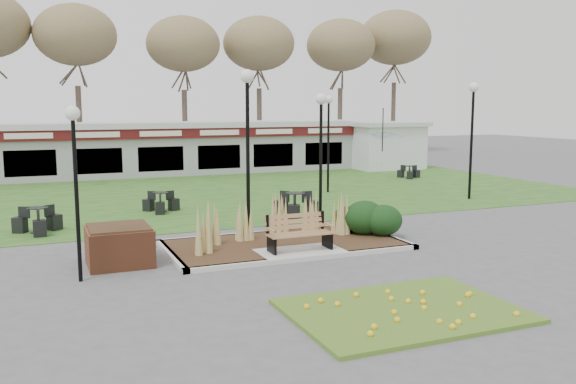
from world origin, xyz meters
name	(u,v)px	position (x,y,z in m)	size (l,w,h in m)	color
ground	(302,257)	(0.00, 0.00, 0.00)	(100.00, 100.00, 0.00)	#515154
lawn	(191,194)	(0.00, 12.00, 0.01)	(34.00, 16.00, 0.02)	#1F561B
flower_bed	(403,309)	(0.00, -4.60, 0.07)	(4.20, 3.00, 0.16)	#39601B
planting_bed	(324,229)	(1.27, 1.35, 0.37)	(6.75, 3.40, 1.27)	#342015
park_bench	(299,232)	(0.00, 0.25, 0.59)	(1.70, 0.66, 0.93)	olive
brick_planter	(119,245)	(-4.40, 1.00, 0.48)	(1.50, 1.50, 0.95)	brown
food_pavilion	(156,148)	(0.00, 19.96, 1.48)	(24.60, 3.40, 2.90)	#99989B
service_hut	(385,145)	(13.50, 18.00, 1.45)	(4.40, 3.40, 2.83)	silver
tree_backdrop	(130,35)	(0.00, 28.00, 8.36)	(47.24, 5.24, 10.36)	#47382B
lamp_post_near_left	(321,130)	(2.04, 3.20, 3.05)	(0.35, 0.35, 4.19)	black
lamp_post_near_right	(247,115)	(-0.35, 3.20, 3.54)	(0.40, 0.40, 4.86)	black
lamp_post_mid_left	(75,155)	(-5.38, -0.14, 2.78)	(0.32, 0.32, 3.82)	black
lamp_post_mid_right	(329,122)	(5.72, 10.09, 3.10)	(0.35, 0.35, 4.25)	black
lamp_post_far_right	(473,115)	(10.20, 6.11, 3.45)	(0.39, 0.39, 4.74)	black
bistro_set_a	(161,205)	(-2.08, 7.89, 0.26)	(1.30, 1.29, 0.71)	black
bistro_set_b	(38,224)	(-6.19, 5.64, 0.28)	(1.46, 1.31, 0.77)	black
bistro_set_c	(295,209)	(2.01, 5.12, 0.30)	(1.40, 1.58, 0.84)	black
bistro_set_d	(409,174)	(12.00, 13.17, 0.24)	(1.07, 1.22, 0.65)	black
patio_umbrella	(382,149)	(10.23, 13.00, 1.63)	(2.16, 2.20, 2.58)	black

